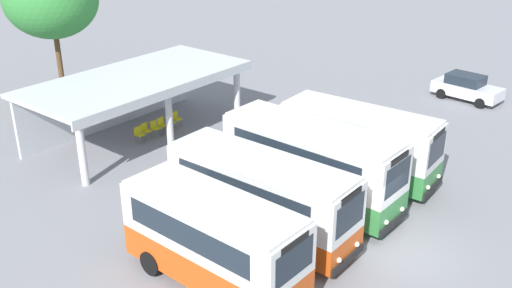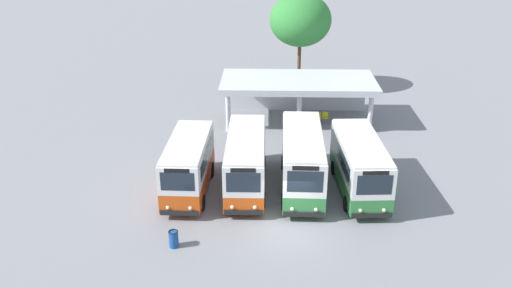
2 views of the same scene
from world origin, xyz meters
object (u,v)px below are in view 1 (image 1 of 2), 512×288
Objects in this scene: waiting_chair_second_from_end at (146,130)px; city_bus_middle_cream at (311,162)px; city_bus_nearest_orange at (214,238)px; waiting_chair_fifth_seat at (170,121)px; waiting_chair_end_by_column at (139,133)px; parked_car_flank at (467,87)px; waiting_chair_fourth_seat at (162,124)px; city_bus_fourth_amber at (359,141)px; waiting_chair_middle_seat at (155,127)px; waiting_chair_far_end_seat at (176,118)px; city_bus_second_in_row at (261,194)px.

city_bus_middle_cream is at bearing -91.09° from waiting_chair_second_from_end.
waiting_chair_fifth_seat is at bearing 52.65° from city_bus_nearest_orange.
city_bus_nearest_orange reaches higher than waiting_chair_end_by_column.
waiting_chair_second_from_end is at bearing 146.71° from parked_car_flank.
city_bus_nearest_orange is 7.88× the size of waiting_chair_fourth_seat.
parked_car_flank is 4.98× the size of waiting_chair_fifth_seat.
city_bus_fourth_amber is at bearing 179.99° from parked_car_flank.
city_bus_fourth_amber is at bearing -79.57° from waiting_chair_fourth_seat.
city_bus_middle_cream is 10.77m from waiting_chair_fourth_seat.
waiting_chair_middle_seat is 1.00× the size of waiting_chair_far_end_seat.
waiting_chair_end_by_column is 1.67m from waiting_chair_fourth_seat.
waiting_chair_end_by_column is at bearing 179.91° from waiting_chair_middle_seat.
city_bus_middle_cream is 17.01m from parked_car_flank.
city_bus_fourth_amber is 11.27m from waiting_chair_middle_seat.
waiting_chair_fifth_seat is (2.23, 0.02, 0.00)m from waiting_chair_end_by_column.
city_bus_nearest_orange is 7.88× the size of waiting_chair_end_by_column.
city_bus_middle_cream is at bearing -0.50° from city_bus_second_in_row.
waiting_chair_middle_seat is (1.11, -0.00, 0.00)m from waiting_chair_end_by_column.
city_bus_fourth_amber is 1.72× the size of parked_car_flank.
parked_car_flank is at bearing -1.19° from city_bus_middle_cream.
parked_car_flank reaches higher than waiting_chair_middle_seat.
waiting_chair_fifth_seat is at bearing 63.71° from city_bus_second_in_row.
waiting_chair_second_from_end and waiting_chair_middle_seat have the same top height.
city_bus_second_in_row is 9.01× the size of waiting_chair_fifth_seat.
city_bus_fourth_amber is 8.57× the size of waiting_chair_fifth_seat.
city_bus_middle_cream reaches higher than waiting_chair_end_by_column.
parked_car_flank is 4.98× the size of waiting_chair_far_end_seat.
city_bus_fourth_amber is at bearing -74.13° from waiting_chair_second_from_end.
city_bus_middle_cream is 10.64m from waiting_chair_end_by_column.
parked_car_flank is (20.30, -0.38, -0.98)m from city_bus_second_in_row.
parked_car_flank is 19.10m from waiting_chair_fourth_seat.
waiting_chair_second_from_end is (6.87, 11.28, -1.29)m from city_bus_nearest_orange.
waiting_chair_fifth_seat is (-15.10, 10.92, -0.30)m from parked_car_flank.
city_bus_middle_cream is 10.66m from waiting_chair_middle_seat.
parked_car_flank is 18.63m from waiting_chair_fifth_seat.
parked_car_flank is 4.98× the size of waiting_chair_middle_seat.
waiting_chair_far_end_seat is at bearing 142.91° from parked_car_flank.
waiting_chair_fifth_seat is 0.56m from waiting_chair_far_end_seat.
waiting_chair_second_from_end and waiting_chair_far_end_seat have the same top height.
waiting_chair_end_by_column is 2.23m from waiting_chair_fifth_seat.
city_bus_middle_cream reaches higher than waiting_chair_far_end_seat.
parked_car_flank is at bearing -1.08° from city_bus_second_in_row.
parked_car_flank is at bearing -33.29° from waiting_chair_second_from_end.
waiting_chair_end_by_column is (-0.35, 10.54, -1.39)m from city_bus_middle_cream.
city_bus_second_in_row is 9.01× the size of waiting_chair_end_by_column.
city_bus_middle_cream is 1.86× the size of parked_car_flank.
city_bus_middle_cream is (6.66, 0.62, 0.11)m from city_bus_nearest_orange.
city_bus_nearest_orange is at bearing -125.44° from waiting_chair_fourth_seat.
waiting_chair_fifth_seat is at bearing 79.94° from city_bus_middle_cream.
waiting_chair_fifth_seat is at bearing -2.92° from waiting_chair_fourth_seat.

